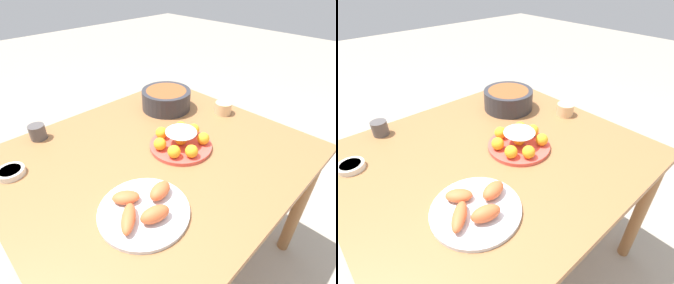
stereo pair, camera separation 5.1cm
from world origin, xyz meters
TOP-DOWN VIEW (x-y plane):
  - ground_plane at (0.00, 0.00)m, footprint 12.00×12.00m
  - dining_table at (0.00, 0.00)m, footprint 1.21×1.06m
  - cake_plate at (0.11, -0.05)m, footprint 0.27×0.27m
  - serving_bowl at (0.32, 0.26)m, footprint 0.26×0.26m
  - sauce_bowl at (-0.48, 0.28)m, footprint 0.10×0.10m
  - seafood_platter at (-0.24, -0.21)m, footprint 0.30×0.30m
  - cup_near at (0.49, 0.01)m, footprint 0.09×0.09m
  - cup_far at (-0.30, 0.45)m, footprint 0.07×0.07m

SIDE VIEW (x-z plane):
  - ground_plane at x=0.00m, z-range 0.00..0.00m
  - dining_table at x=0.00m, z-range 0.28..1.01m
  - sauce_bowl at x=-0.48m, z-range 0.74..0.76m
  - seafood_platter at x=-0.24m, z-range 0.72..0.79m
  - cup_near at x=0.49m, z-range 0.74..0.80m
  - cake_plate at x=0.11m, z-range 0.72..0.81m
  - cup_far at x=-0.30m, z-range 0.74..0.80m
  - serving_bowl at x=0.32m, z-range 0.74..0.84m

